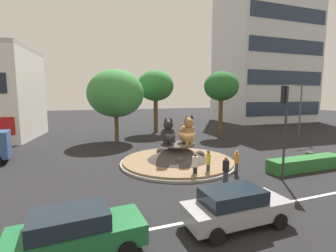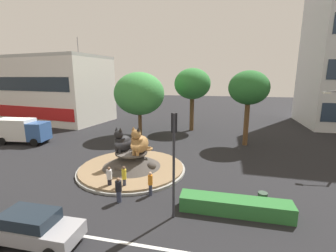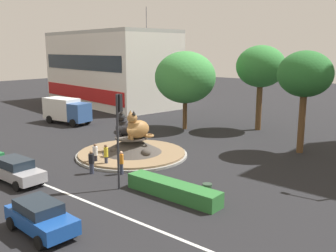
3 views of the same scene
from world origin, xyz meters
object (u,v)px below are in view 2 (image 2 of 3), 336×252
(sedan_on_far_lane, at_px, (33,227))
(cat_statue_tabby, at_px, (139,143))
(cat_statue_black, at_px, (122,142))
(delivery_box_truck, at_px, (21,130))
(shophouse_block, at_px, (45,89))
(pedestrian_black_shirt, at_px, (119,189))
(pedestrian_yellow_shirt, at_px, (124,177))
(traffic_light_mast, at_px, (174,147))
(pedestrian_white_shirt, at_px, (109,178))
(pedestrian_orange_shirt, at_px, (150,183))
(broadleaf_tree_behind_island, at_px, (192,84))
(litter_bin, at_px, (262,199))
(third_tree_left, at_px, (139,94))
(second_tree_near_tower, at_px, (249,88))

(sedan_on_far_lane, bearing_deg, cat_statue_tabby, 76.86)
(cat_statue_black, bearing_deg, delivery_box_truck, -91.07)
(cat_statue_tabby, bearing_deg, sedan_on_far_lane, -3.26)
(shophouse_block, distance_m, pedestrian_black_shirt, 34.97)
(pedestrian_yellow_shirt, distance_m, delivery_box_truck, 18.42)
(traffic_light_mast, distance_m, pedestrian_white_shirt, 6.31)
(shophouse_block, relative_size, pedestrian_orange_shirt, 14.75)
(pedestrian_orange_shirt, relative_size, sedan_on_far_lane, 0.37)
(broadleaf_tree_behind_island, xyz_separation_m, pedestrian_black_shirt, (-2.00, -20.97, -5.86))
(pedestrian_yellow_shirt, relative_size, sedan_on_far_lane, 0.39)
(traffic_light_mast, relative_size, pedestrian_white_shirt, 3.58)
(litter_bin, bearing_deg, pedestrian_orange_shirt, -178.37)
(pedestrian_black_shirt, height_order, pedestrian_white_shirt, pedestrian_white_shirt)
(pedestrian_yellow_shirt, bearing_deg, delivery_box_truck, -47.85)
(traffic_light_mast, distance_m, pedestrian_yellow_shirt, 5.55)
(traffic_light_mast, distance_m, sedan_on_far_lane, 7.71)
(pedestrian_white_shirt, bearing_deg, third_tree_left, 170.34)
(traffic_light_mast, relative_size, shophouse_block, 0.24)
(pedestrian_black_shirt, bearing_deg, cat_statue_tabby, -81.67)
(broadleaf_tree_behind_island, bearing_deg, sedan_on_far_lane, -99.84)
(pedestrian_orange_shirt, bearing_deg, pedestrian_black_shirt, -120.40)
(shophouse_block, xyz_separation_m, sedan_on_far_lane, (22.69, -28.19, -4.78))
(cat_statue_tabby, distance_m, third_tree_left, 12.40)
(cat_statue_tabby, bearing_deg, pedestrian_orange_shirt, 38.55)
(second_tree_near_tower, xyz_separation_m, delivery_box_truck, (-25.77, -5.05, -4.89))
(second_tree_near_tower, xyz_separation_m, litter_bin, (-0.27, -13.39, -6.04))
(broadleaf_tree_behind_island, bearing_deg, litter_bin, -71.05)
(shophouse_block, bearing_deg, broadleaf_tree_behind_island, 2.08)
(pedestrian_orange_shirt, height_order, delivery_box_truck, delivery_box_truck)
(cat_statue_tabby, distance_m, shophouse_block, 31.37)
(third_tree_left, bearing_deg, shophouse_block, 159.59)
(third_tree_left, bearing_deg, sedan_on_far_lane, -84.66)
(third_tree_left, xyz_separation_m, sedan_on_far_lane, (1.91, -20.46, -4.77))
(pedestrian_yellow_shirt, xyz_separation_m, delivery_box_truck, (-16.48, 8.20, 0.66))
(traffic_light_mast, bearing_deg, cat_statue_tabby, 27.74)
(cat_statue_tabby, relative_size, sedan_on_far_lane, 0.52)
(traffic_light_mast, distance_m, second_tree_near_tower, 16.62)
(cat_statue_black, distance_m, third_tree_left, 11.84)
(cat_statue_black, relative_size, broadleaf_tree_behind_island, 0.25)
(second_tree_near_tower, distance_m, pedestrian_white_shirt, 17.84)
(second_tree_near_tower, xyz_separation_m, third_tree_left, (-13.27, 1.36, -0.90))
(broadleaf_tree_behind_island, bearing_deg, pedestrian_yellow_shirt, -96.81)
(litter_bin, bearing_deg, delivery_box_truck, 161.88)
(broadleaf_tree_behind_island, xyz_separation_m, sedan_on_far_lane, (-4.38, -25.24, -5.89))
(broadleaf_tree_behind_island, height_order, pedestrian_black_shirt, broadleaf_tree_behind_island)
(cat_statue_tabby, distance_m, pedestrian_black_shirt, 5.13)
(pedestrian_orange_shirt, relative_size, pedestrian_yellow_shirt, 0.95)
(third_tree_left, relative_size, sedan_on_far_lane, 1.88)
(pedestrian_orange_shirt, bearing_deg, second_tree_near_tower, 84.78)
(second_tree_near_tower, relative_size, sedan_on_far_lane, 1.91)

